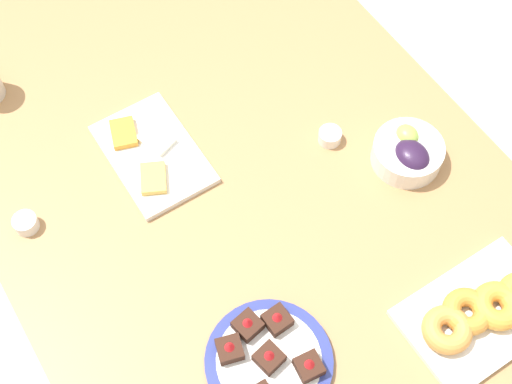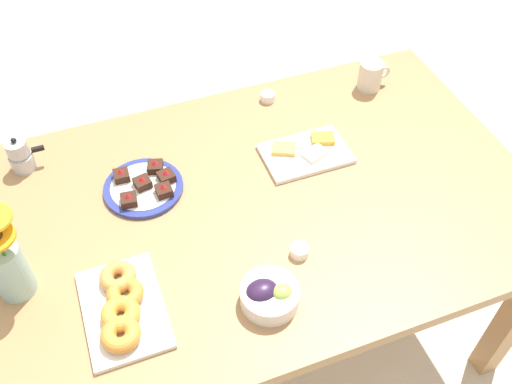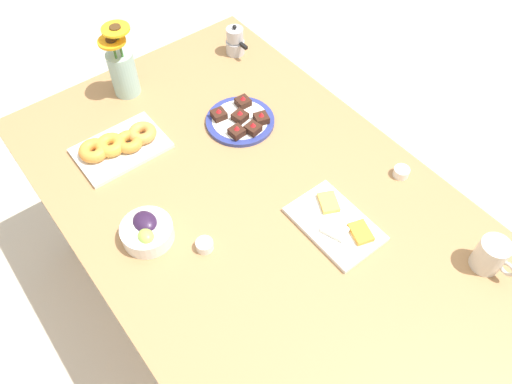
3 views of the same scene
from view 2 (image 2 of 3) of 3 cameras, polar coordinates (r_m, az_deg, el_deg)
The scene contains 11 objects.
ground_plane at distance 2.23m, azimuth -0.00°, elevation -13.52°, with size 6.00×6.00×0.00m, color beige.
dining_table at distance 1.68m, azimuth -0.00°, elevation -2.85°, with size 1.60×1.00×0.74m.
coffee_mug at distance 2.00m, azimuth 11.41°, elevation 11.40°, with size 0.11×0.08×0.10m.
grape_bowl at distance 1.40m, azimuth 1.32°, elevation -10.23°, with size 0.14×0.14×0.07m.
cheese_platter at distance 1.74m, azimuth 5.02°, elevation 3.97°, with size 0.26×0.17×0.03m.
croissant_platter at distance 1.42m, azimuth -13.25°, elevation -11.10°, with size 0.19×0.28×0.05m.
jam_cup_honey at distance 1.93m, azimuth 1.19°, elevation 9.54°, with size 0.05×0.05×0.03m.
jam_cup_berry at distance 1.49m, azimuth 4.39°, elevation -5.86°, with size 0.05×0.05×0.03m.
dessert_plate at distance 1.67m, azimuth -11.13°, elevation 0.55°, with size 0.23×0.23×0.05m.
flower_vase at distance 1.48m, azimuth -23.57°, elevation -6.85°, with size 0.11×0.11×0.27m.
moka_pot at distance 1.80m, azimuth -22.50°, elevation 3.36°, with size 0.11×0.07×0.12m.
Camera 2 is at (-0.37, -0.99, 1.96)m, focal length 40.00 mm.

